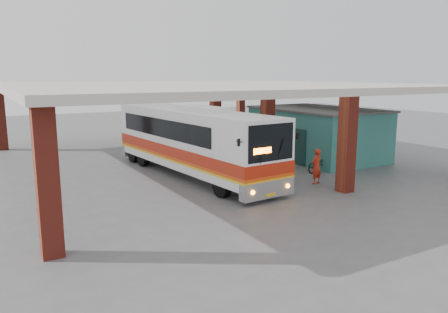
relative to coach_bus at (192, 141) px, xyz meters
The scene contains 8 objects.
ground 4.05m from the coach_bus, 65.64° to the right, with size 90.00×90.00×0.00m, color #515154.
brick_columns 3.40m from the coach_bus, 30.07° to the left, with size 20.10×21.60×4.35m.
canopy_roof 4.63m from the coach_bus, 57.98° to the left, with size 21.00×23.00×0.30m, color #BCB7AA.
shop_building 9.02m from the coach_bus, ahead, with size 5.20×8.20×3.11m.
coach_bus is the anchor object (origin of this frame).
motorcycle 6.89m from the coach_bus, 23.54° to the right, with size 0.62×1.79×0.94m, color black.
pedestrian 6.38m from the coach_bus, 46.75° to the right, with size 0.62×0.41×1.70m, color red.
red_chair 8.21m from the coach_bus, 43.54° to the left, with size 0.54×0.54×0.82m.
Camera 1 is at (-11.12, -16.72, 5.14)m, focal length 35.00 mm.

